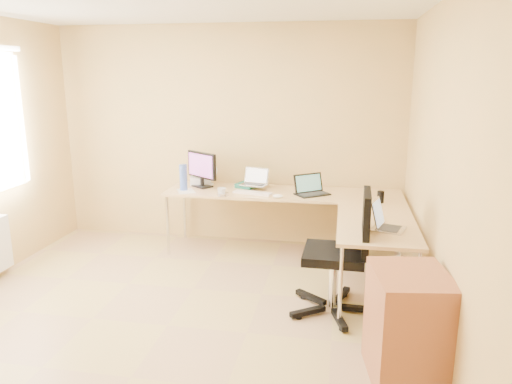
% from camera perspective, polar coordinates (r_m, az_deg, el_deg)
% --- Properties ---
extents(floor, '(4.50, 4.50, 0.00)m').
position_cam_1_polar(floor, '(4.25, -10.33, -15.14)').
color(floor, tan).
rests_on(floor, ground).
extents(wall_back, '(4.50, 0.00, 4.50)m').
position_cam_1_polar(wall_back, '(5.92, -3.30, 6.60)').
color(wall_back, tan).
rests_on(wall_back, ground).
extents(wall_right, '(0.00, 4.50, 4.50)m').
position_cam_1_polar(wall_right, '(3.62, 21.60, 1.05)').
color(wall_right, tan).
rests_on(wall_right, ground).
extents(desk_main, '(2.65, 0.70, 0.73)m').
position_cam_1_polar(desk_main, '(5.61, 3.12, -3.59)').
color(desk_main, tan).
rests_on(desk_main, ground).
extents(desk_return, '(0.70, 1.30, 0.73)m').
position_cam_1_polar(desk_return, '(4.64, 13.69, -7.76)').
color(desk_return, tan).
rests_on(desk_return, ground).
extents(monitor, '(0.48, 0.41, 0.42)m').
position_cam_1_polar(monitor, '(5.73, -6.35, 2.63)').
color(monitor, black).
rests_on(monitor, desk_main).
extents(book_stack, '(0.30, 0.35, 0.05)m').
position_cam_1_polar(book_stack, '(5.75, -0.87, 0.88)').
color(book_stack, '#1C6854').
rests_on(book_stack, desk_main).
extents(laptop_center, '(0.34, 0.29, 0.19)m').
position_cam_1_polar(laptop_center, '(5.59, -0.20, 1.76)').
color(laptop_center, '#A8A9A9').
rests_on(laptop_center, desk_main).
extents(laptop_black, '(0.44, 0.43, 0.23)m').
position_cam_1_polar(laptop_black, '(5.38, 6.64, 0.84)').
color(laptop_black, black).
rests_on(laptop_black, desk_main).
extents(keyboard, '(0.45, 0.21, 0.02)m').
position_cam_1_polar(keyboard, '(5.41, -0.41, -0.11)').
color(keyboard, white).
rests_on(keyboard, desk_main).
extents(mouse, '(0.13, 0.10, 0.04)m').
position_cam_1_polar(mouse, '(5.23, 2.57, -0.48)').
color(mouse, white).
rests_on(mouse, desk_main).
extents(mug, '(0.12, 0.12, 0.09)m').
position_cam_1_polar(mug, '(5.33, -4.04, 0.03)').
color(mug, silver).
rests_on(mug, desk_main).
extents(cd_stack, '(0.13, 0.13, 0.03)m').
position_cam_1_polar(cd_stack, '(5.33, -3.91, -0.26)').
color(cd_stack, silver).
rests_on(cd_stack, desk_main).
extents(water_bottle, '(0.10, 0.10, 0.30)m').
position_cam_1_polar(water_bottle, '(5.60, -8.51, 1.69)').
color(water_bottle, '#425EB5').
rests_on(water_bottle, desk_main).
extents(papers, '(0.28, 0.31, 0.01)m').
position_cam_1_polar(papers, '(5.59, -8.20, 0.12)').
color(papers, silver).
rests_on(papers, desk_main).
extents(white_box, '(0.29, 0.24, 0.09)m').
position_cam_1_polar(white_box, '(5.90, -6.48, 1.33)').
color(white_box, white).
rests_on(white_box, desk_main).
extents(desk_fan, '(0.26, 0.26, 0.25)m').
position_cam_1_polar(desk_fan, '(5.85, -5.42, 2.07)').
color(desk_fan, white).
rests_on(desk_fan, desk_main).
extents(black_cup, '(0.07, 0.07, 0.12)m').
position_cam_1_polar(black_cup, '(5.19, 14.38, -0.57)').
color(black_cup, black).
rests_on(black_cup, desk_main).
extents(laptop_return, '(0.37, 0.33, 0.21)m').
position_cam_1_polar(laptop_return, '(4.31, 15.34, -2.97)').
color(laptop_return, silver).
rests_on(laptop_return, desk_return).
extents(office_chair, '(0.68, 0.68, 1.10)m').
position_cam_1_polar(office_chair, '(4.25, 9.08, -7.58)').
color(office_chair, black).
rests_on(office_chair, ground).
extents(cabinet, '(0.56, 0.65, 0.82)m').
position_cam_1_polar(cabinet, '(3.54, 17.33, -15.16)').
color(cabinet, '#A25C3F').
rests_on(cabinet, ground).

